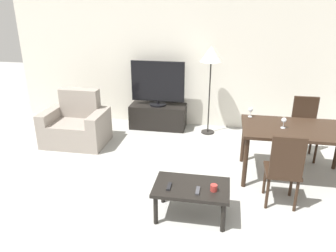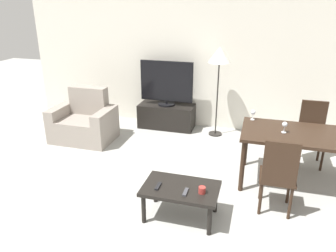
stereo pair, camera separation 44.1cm
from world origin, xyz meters
name	(u,v)px [view 1 (the left image)]	position (x,y,z in m)	size (l,w,h in m)	color
wall_back	(198,56)	(0.00, 3.62, 1.35)	(7.14, 0.06, 2.70)	silver
armchair	(76,126)	(-1.93, 2.38, 0.31)	(1.04, 0.73, 0.89)	gray
tv_stand	(158,116)	(-0.70, 3.32, 0.23)	(1.05, 0.46, 0.45)	black
tv	(158,84)	(-0.70, 3.32, 0.87)	(1.00, 0.32, 0.83)	black
coffee_table	(191,190)	(0.23, 0.68, 0.34)	(0.84, 0.53, 0.40)	black
dining_table	(297,134)	(1.52, 1.80, 0.66)	(1.45, 0.85, 0.74)	black
dining_chair_near	(284,168)	(1.26, 1.07, 0.52)	(0.40, 0.40, 0.95)	black
dining_chair_far	(304,125)	(1.77, 2.54, 0.52)	(0.40, 0.40, 0.95)	black
floor_lamp	(211,58)	(0.26, 3.22, 1.39)	(0.38, 0.38, 1.59)	black
remote_primary	(169,186)	(-0.01, 0.61, 0.41)	(0.04, 0.15, 0.02)	black
remote_secondary	(198,191)	(0.31, 0.58, 0.41)	(0.04, 0.15, 0.02)	#38383D
cup_white_near	(214,188)	(0.48, 0.63, 0.43)	(0.08, 0.08, 0.07)	maroon
wine_glass_left	(284,121)	(1.32, 1.76, 0.84)	(0.07, 0.07, 0.15)	silver
wine_glass_center	(251,110)	(0.91, 2.14, 0.84)	(0.07, 0.07, 0.15)	silver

